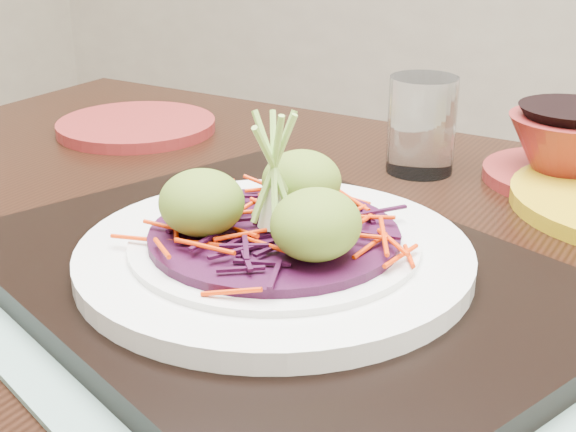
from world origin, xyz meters
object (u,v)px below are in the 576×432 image
at_px(terracotta_bowl_set, 567,153).
at_px(terracotta_side_plate, 136,126).
at_px(dining_table, 311,364).
at_px(white_plate, 274,254).
at_px(water_glass, 422,125).
at_px(serving_tray, 275,278).

bearing_deg(terracotta_bowl_set, terracotta_side_plate, -174.89).
relative_size(dining_table, white_plate, 4.48).
relative_size(white_plate, terracotta_side_plate, 1.48).
height_order(water_glass, terracotta_bowl_set, water_glass).
xyz_separation_m(dining_table, water_glass, (0.01, 0.22, 0.14)).
bearing_deg(terracotta_side_plate, serving_tray, -41.21).
distance_m(dining_table, water_glass, 0.26).
relative_size(serving_tray, water_glass, 4.37).
bearing_deg(terracotta_side_plate, water_glass, 1.83).
relative_size(serving_tray, terracotta_side_plate, 2.28).
bearing_deg(water_glass, terracotta_side_plate, -178.17).
bearing_deg(terracotta_bowl_set, dining_table, -118.76).
bearing_deg(serving_tray, terracotta_side_plate, 162.21).
distance_m(terracotta_side_plate, terracotta_bowl_set, 0.46).
xyz_separation_m(serving_tray, terracotta_bowl_set, (0.14, 0.32, 0.01)).
xyz_separation_m(dining_table, terracotta_side_plate, (-0.31, 0.21, 0.10)).
distance_m(dining_table, terracotta_side_plate, 0.39).
bearing_deg(dining_table, water_glass, 92.32).
bearing_deg(white_plate, water_glass, 88.28).
distance_m(terracotta_side_plate, water_glass, 0.33).
bearing_deg(white_plate, dining_table, 91.19).
bearing_deg(terracotta_side_plate, terracotta_bowl_set, 5.11).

